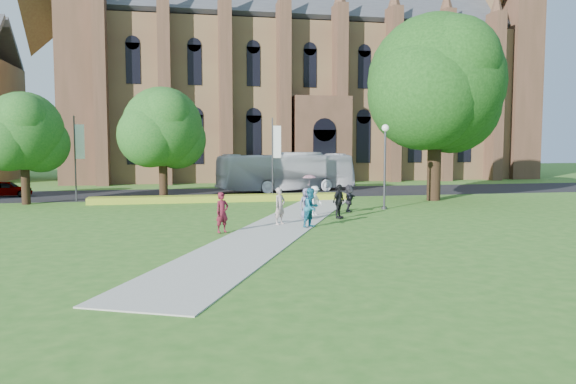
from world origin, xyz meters
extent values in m
plane|color=#2D631D|center=(0.00, 0.00, 0.00)|extent=(160.00, 160.00, 0.00)
cube|color=black|center=(0.00, 20.00, 0.01)|extent=(160.00, 10.00, 0.02)
cube|color=#B2B2A8|center=(0.00, 1.00, 0.02)|extent=(15.58, 28.54, 0.04)
cube|color=gold|center=(-2.00, 13.20, 0.23)|extent=(18.00, 1.40, 0.45)
cube|color=brown|center=(10.00, 40.00, 8.50)|extent=(52.00, 16.00, 17.00)
cube|color=brown|center=(-14.50, 33.00, 10.50)|extent=(3.50, 3.50, 21.00)
cube|color=brown|center=(34.50, 33.00, 10.50)|extent=(3.50, 3.50, 21.00)
cube|color=brown|center=(10.00, 31.00, 4.50)|extent=(6.00, 2.50, 9.00)
cylinder|color=#38383D|center=(7.50, 6.50, 2.40)|extent=(0.14, 0.14, 4.80)
sphere|color=white|center=(7.50, 6.50, 5.02)|extent=(0.44, 0.44, 0.44)
cylinder|color=#38383D|center=(7.50, 6.50, 0.07)|extent=(0.36, 0.36, 0.15)
cylinder|color=#332114|center=(13.00, 11.00, 3.30)|extent=(0.96, 0.96, 6.60)
sphere|color=#12380F|center=(13.00, 11.00, 8.40)|extent=(9.60, 9.60, 9.60)
cylinder|color=#332114|center=(-15.00, 14.00, 1.93)|extent=(0.56, 0.56, 3.85)
sphere|color=#164917|center=(-15.00, 14.00, 4.90)|extent=(5.20, 5.20, 5.20)
cylinder|color=#332114|center=(-6.00, 14.50, 2.06)|extent=(0.60, 0.60, 4.12)
sphere|color=#164917|center=(-6.00, 14.50, 5.25)|extent=(5.60, 5.60, 5.60)
cylinder|color=#38383D|center=(2.00, 15.20, 3.00)|extent=(0.10, 0.10, 6.00)
cube|color=white|center=(2.35, 15.20, 4.20)|extent=(0.60, 0.02, 2.40)
cylinder|color=#38383D|center=(-12.00, 15.20, 3.00)|extent=(0.10, 0.10, 6.00)
cube|color=white|center=(-11.65, 15.20, 4.20)|extent=(0.60, 0.02, 2.40)
imported|color=white|center=(4.15, 20.49, 1.68)|extent=(12.23, 5.40, 3.32)
imported|color=gray|center=(-17.81, 20.07, 0.63)|extent=(3.60, 1.49, 1.22)
imported|color=maroon|center=(-3.18, -0.96, 0.95)|extent=(0.80, 0.71, 1.83)
imported|color=#1A6582|center=(1.17, -0.19, 0.99)|extent=(1.17, 1.12, 1.89)
imported|color=silver|center=(2.45, 4.18, 0.87)|extent=(1.23, 1.07, 1.65)
imported|color=black|center=(3.39, 2.65, 0.96)|extent=(1.10, 1.07, 1.85)
imported|color=slate|center=(1.63, 2.77, 0.87)|extent=(0.89, 0.65, 1.66)
imported|color=#2C2A32|center=(4.86, 5.39, 0.84)|extent=(1.13, 1.53, 1.61)
imported|color=gray|center=(-0.13, 1.09, 0.95)|extent=(0.80, 0.75, 1.83)
imported|color=#DA99AC|center=(1.81, 2.87, 2.01)|extent=(0.77, 0.77, 0.62)
camera|label=1|loc=(-5.33, -26.19, 4.03)|focal=35.00mm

